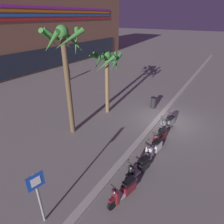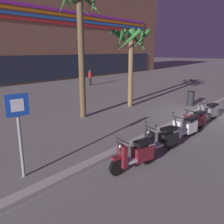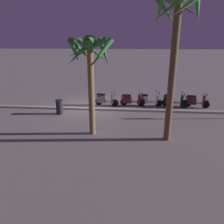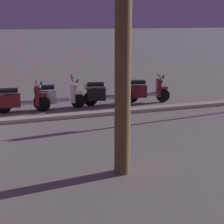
{
  "view_description": "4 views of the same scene",
  "coord_description": "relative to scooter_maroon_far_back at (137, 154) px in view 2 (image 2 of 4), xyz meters",
  "views": [
    {
      "loc": [
        -12.67,
        -3.18,
        7.06
      ],
      "look_at": [
        -2.46,
        3.24,
        0.9
      ],
      "focal_mm": 30.46,
      "sensor_mm": 36.0,
      "label": 1
    },
    {
      "loc": [
        -13.0,
        -4.38,
        3.48
      ],
      "look_at": [
        -5.75,
        2.0,
        0.96
      ],
      "focal_mm": 37.65,
      "sensor_mm": 36.0,
      "label": 2
    },
    {
      "loc": [
        -3.0,
        14.61,
        4.63
      ],
      "look_at": [
        -2.01,
        3.42,
        0.83
      ],
      "focal_mm": 34.46,
      "sensor_mm": 36.0,
      "label": 3
    },
    {
      "loc": [
        -2.67,
        11.01,
        3.07
      ],
      "look_at": [
        -4.72,
        4.51,
        1.2
      ],
      "focal_mm": 54.52,
      "sensor_mm": 36.0,
      "label": 4
    }
  ],
  "objects": [
    {
      "name": "palm_tree_far_corner",
      "position": [
        6.53,
        5.2,
        3.27
      ],
      "size": [
        2.23,
        2.23,
        4.84
      ],
      "color": "olive",
      "rests_on": "ground"
    },
    {
      "name": "pedestrian_window_shopping",
      "position": [
        11.27,
        13.91,
        0.38
      ],
      "size": [
        0.34,
        0.34,
        1.58
      ],
      "color": "black",
      "rests_on": "ground"
    },
    {
      "name": "scooter_grey_gap_after_mid",
      "position": [
        6.47,
        0.17,
        0.01
      ],
      "size": [
        1.77,
        0.73,
        1.17
      ],
      "color": "black",
      "rests_on": "ground"
    },
    {
      "name": "ground_plane",
      "position": [
        7.61,
        0.63,
        -0.45
      ],
      "size": [
        200.0,
        200.0,
        0.0
      ],
      "primitive_type": "plane",
      "color": "gray"
    },
    {
      "name": "scooter_white_second_in_line",
      "position": [
        3.35,
        -0.04,
        0.0
      ],
      "size": [
        1.83,
        0.61,
        1.17
      ],
      "color": "black",
      "rests_on": "ground"
    },
    {
      "name": "scooter_black_mid_rear",
      "position": [
        1.58,
        0.02,
        0.0
      ],
      "size": [
        1.78,
        0.75,
        1.17
      ],
      "color": "black",
      "rests_on": "ground"
    },
    {
      "name": "palm_tree_near_sign",
      "position": [
        2.81,
        5.55,
        4.55
      ],
      "size": [
        2.32,
        2.38,
        6.63
      ],
      "color": "brown",
      "rests_on": "ground"
    },
    {
      "name": "scooter_maroon_far_back",
      "position": [
        0.0,
        0.0,
        0.0
      ],
      "size": [
        1.7,
        0.69,
        1.04
      ],
      "color": "black",
      "rests_on": "ground"
    },
    {
      "name": "litter_bin",
      "position": [
        9.18,
        2.28,
        0.03
      ],
      "size": [
        0.48,
        0.48,
        0.95
      ],
      "color": "#232328",
      "rests_on": "ground"
    },
    {
      "name": "scooter_maroon_mid_centre",
      "position": [
        4.59,
        0.07,
        -0.0
      ],
      "size": [
        1.81,
        0.57,
        1.04
      ],
      "color": "black",
      "rests_on": "ground"
    },
    {
      "name": "curb_strip",
      "position": [
        7.61,
        1.19,
        -0.39
      ],
      "size": [
        60.0,
        0.36,
        0.12
      ],
      "primitive_type": "cube",
      "color": "#BCB7AD",
      "rests_on": "ground"
    },
    {
      "name": "crossing_sign",
      "position": [
        -2.53,
        2.11,
        1.05
      ],
      "size": [
        0.59,
        0.18,
        2.4
      ],
      "color": "#939399",
      "rests_on": "ground"
    }
  ]
}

